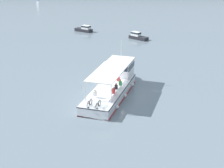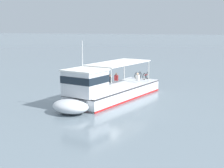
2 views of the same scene
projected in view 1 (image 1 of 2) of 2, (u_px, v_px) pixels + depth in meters
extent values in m
plane|color=slate|center=(114.00, 90.00, 39.97)|extent=(400.00, 400.00, 0.00)
cube|color=silver|center=(110.00, 93.00, 37.68)|extent=(6.27, 11.26, 1.10)
ellipsoid|color=silver|center=(125.00, 75.00, 43.17)|extent=(3.46, 2.98, 1.01)
cube|color=red|center=(110.00, 97.00, 37.84)|extent=(6.30, 11.27, 0.16)
cube|color=#2D2D33|center=(110.00, 89.00, 37.50)|extent=(6.32, 11.28, 0.10)
cube|color=silver|center=(122.00, 68.00, 41.02)|extent=(3.37, 3.29, 1.90)
cube|color=#19232D|center=(122.00, 65.00, 40.90)|extent=(3.44, 3.35, 0.56)
cube|color=white|center=(122.00, 60.00, 40.65)|extent=(3.57, 3.49, 0.12)
cube|color=white|center=(109.00, 72.00, 36.32)|extent=(4.80, 7.27, 0.10)
cylinder|color=silver|center=(107.00, 71.00, 39.96)|extent=(0.08, 0.08, 2.00)
cylinder|color=silver|center=(129.00, 73.00, 39.20)|extent=(0.08, 0.08, 2.00)
cylinder|color=silver|center=(86.00, 91.00, 34.20)|extent=(0.08, 0.08, 2.00)
cylinder|color=silver|center=(112.00, 94.00, 33.44)|extent=(0.08, 0.08, 2.00)
cylinder|color=silver|center=(122.00, 50.00, 40.48)|extent=(0.06, 0.06, 2.20)
sphere|color=white|center=(134.00, 84.00, 40.21)|extent=(0.36, 0.36, 0.36)
sphere|color=white|center=(126.00, 95.00, 37.29)|extent=(0.36, 0.36, 0.36)
sphere|color=white|center=(118.00, 107.00, 34.54)|extent=(0.36, 0.36, 0.36)
torus|color=black|center=(92.00, 102.00, 33.44)|extent=(0.25, 0.65, 0.66)
torus|color=black|center=(89.00, 105.00, 32.82)|extent=(0.25, 0.65, 0.66)
cylinder|color=maroon|center=(91.00, 102.00, 33.09)|extent=(0.27, 0.69, 0.06)
torus|color=black|center=(101.00, 103.00, 33.19)|extent=(0.25, 0.65, 0.66)
torus|color=black|center=(98.00, 106.00, 32.57)|extent=(0.25, 0.65, 0.66)
cylinder|color=#232328|center=(99.00, 103.00, 32.84)|extent=(0.27, 0.69, 0.06)
cube|color=white|center=(96.00, 94.00, 34.99)|extent=(0.37, 0.31, 0.52)
sphere|color=beige|center=(96.00, 90.00, 34.86)|extent=(0.20, 0.20, 0.20)
cube|color=red|center=(115.00, 91.00, 35.58)|extent=(0.37, 0.31, 0.52)
sphere|color=tan|center=(115.00, 88.00, 35.45)|extent=(0.20, 0.20, 0.20)
cube|color=black|center=(117.00, 87.00, 36.65)|extent=(0.37, 0.31, 0.52)
sphere|color=tan|center=(117.00, 84.00, 36.51)|extent=(0.20, 0.20, 0.20)
cube|color=#338C4C|center=(121.00, 83.00, 37.66)|extent=(0.37, 0.31, 0.52)
sphere|color=#9E7051|center=(121.00, 80.00, 37.53)|extent=(0.20, 0.20, 0.20)
cube|color=red|center=(119.00, 79.00, 38.87)|extent=(0.37, 0.31, 0.52)
sphere|color=beige|center=(119.00, 76.00, 38.73)|extent=(0.20, 0.20, 0.20)
cube|color=#232328|center=(140.00, 38.00, 62.02)|extent=(3.57, 3.34, 0.56)
cube|color=white|center=(137.00, 34.00, 62.18)|extent=(1.91, 1.85, 0.70)
cube|color=#19232D|center=(137.00, 33.00, 62.11)|extent=(1.92, 1.87, 0.28)
cube|color=#232328|center=(85.00, 30.00, 67.85)|extent=(3.73, 3.05, 0.56)
cube|color=white|center=(87.00, 27.00, 67.29)|extent=(1.93, 1.75, 0.70)
cube|color=#19232D|center=(87.00, 26.00, 67.23)|extent=(1.94, 1.78, 0.28)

